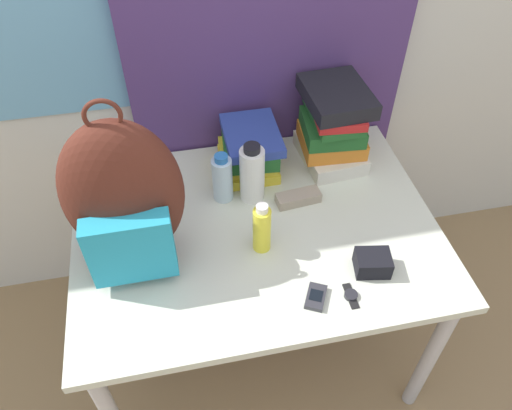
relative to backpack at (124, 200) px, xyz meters
The scene contains 11 objects.
desk 0.50m from the backpack, ahead, with size 1.17×0.87×0.71m.
backpack is the anchor object (origin of this frame).
book_stack_left 0.55m from the backpack, 38.39° to the left, with size 0.21×0.25×0.16m.
book_stack_center 0.79m from the backpack, 24.14° to the left, with size 0.23×0.29×0.29m.
water_bottle 0.39m from the backpack, 33.30° to the left, with size 0.07×0.07×0.18m.
sports_bottle 0.45m from the backpack, 24.22° to the left, with size 0.08×0.08×0.22m.
sunscreen_bottle 0.41m from the backpack, ahead, with size 0.06×0.06×0.18m.
cell_phone 0.60m from the backpack, 28.64° to the right, with size 0.09×0.10×0.02m.
sunglasses_case 0.60m from the backpack, 12.58° to the left, with size 0.15×0.07×0.04m.
camera_pouch 0.74m from the backpack, 16.35° to the right, with size 0.12×0.10×0.06m.
wristwatch 0.69m from the backpack, 25.40° to the right, with size 0.04×0.09×0.01m.
Camera 1 is at (-0.22, -0.62, 1.92)m, focal length 35.00 mm.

